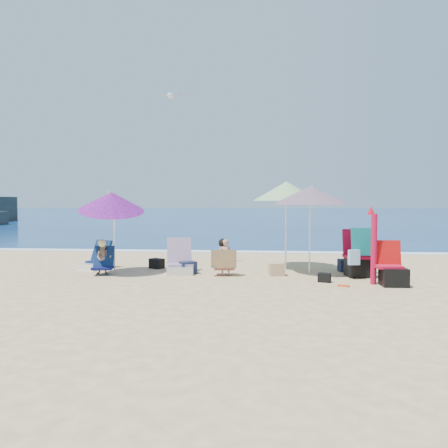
# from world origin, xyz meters

# --- Properties ---
(ground) EXTENTS (120.00, 120.00, 0.00)m
(ground) POSITION_xyz_m (0.00, 0.00, 0.00)
(ground) COLOR #D8BC84
(ground) RESTS_ON ground
(sea) EXTENTS (120.00, 80.00, 0.12)m
(sea) POSITION_xyz_m (0.00, 45.00, -0.05)
(sea) COLOR navy
(sea) RESTS_ON ground
(foam) EXTENTS (120.00, 0.50, 0.04)m
(foam) POSITION_xyz_m (0.00, 5.10, 0.02)
(foam) COLOR white
(foam) RESTS_ON ground
(umbrella_turquoise) EXTENTS (1.85, 1.85, 1.96)m
(umbrella_turquoise) POSITION_xyz_m (1.59, 1.26, 1.72)
(umbrella_turquoise) COLOR white
(umbrella_turquoise) RESTS_ON ground
(umbrella_striped) EXTENTS (1.96, 1.96, 2.09)m
(umbrella_striped) POSITION_xyz_m (1.09, 1.98, 1.83)
(umbrella_striped) COLOR white
(umbrella_striped) RESTS_ON ground
(umbrella_blue) EXTENTS (1.85, 1.89, 1.94)m
(umbrella_blue) POSITION_xyz_m (-2.72, 0.78, 1.59)
(umbrella_blue) COLOR white
(umbrella_blue) RESTS_ON ground
(furled_umbrella) EXTENTS (0.19, 0.33, 1.50)m
(furled_umbrella) POSITION_xyz_m (2.66, 0.15, 0.82)
(furled_umbrella) COLOR #B30C32
(furled_umbrella) RESTS_ON ground
(chair_navy) EXTENTS (0.72, 0.78, 0.66)m
(chair_navy) POSITION_xyz_m (-3.39, 1.51, 0.18)
(chair_navy) COLOR #0B1D42
(chair_navy) RESTS_ON ground
(chair_rainbow) EXTENTS (0.70, 0.86, 0.77)m
(chair_rainbow) POSITION_xyz_m (-1.29, 1.03, 0.21)
(chair_rainbow) COLOR #DC4D59
(chair_rainbow) RESTS_ON ground
(camp_chair_left) EXTENTS (0.58, 0.53, 0.84)m
(camp_chair_left) POSITION_xyz_m (2.98, -0.01, 0.25)
(camp_chair_left) COLOR red
(camp_chair_left) RESTS_ON ground
(camp_chair_right) EXTENTS (0.63, 0.81, 1.05)m
(camp_chair_right) POSITION_xyz_m (2.58, 0.94, 0.38)
(camp_chair_right) COLOR #B60D2E
(camp_chair_right) RESTS_ON ground
(person_center) EXTENTS (0.56, 0.46, 0.80)m
(person_center) POSITION_xyz_m (-0.27, 0.82, 0.39)
(person_center) COLOR tan
(person_center) RESTS_ON ground
(person_left) EXTENTS (0.50, 0.54, 0.78)m
(person_left) POSITION_xyz_m (-2.92, 0.79, 0.36)
(person_left) COLOR tan
(person_left) RESTS_ON ground
(bag_navy_a) EXTENTS (0.43, 0.39, 0.27)m
(bag_navy_a) POSITION_xyz_m (-1.09, 1.00, 0.14)
(bag_navy_a) COLOR #1A213B
(bag_navy_a) RESTS_ON ground
(bag_black_a) EXTENTS (0.39, 0.36, 0.23)m
(bag_black_a) POSITION_xyz_m (-1.97, 1.74, 0.12)
(bag_black_a) COLOR black
(bag_black_a) RESTS_ON ground
(bag_tan) EXTENTS (0.36, 0.30, 0.27)m
(bag_tan) POSITION_xyz_m (0.84, 0.93, 0.14)
(bag_tan) COLOR tan
(bag_tan) RESTS_ON ground
(bag_navy_b) EXTENTS (0.41, 0.33, 0.28)m
(bag_navy_b) POSITION_xyz_m (2.45, 1.64, 0.14)
(bag_navy_b) COLOR #181E34
(bag_navy_b) RESTS_ON ground
(bag_black_b) EXTENTS (0.28, 0.23, 0.18)m
(bag_black_b) POSITION_xyz_m (1.75, 0.24, 0.09)
(bag_black_b) COLOR black
(bag_black_b) RESTS_ON ground
(orange_item) EXTENTS (0.23, 0.17, 0.03)m
(orange_item) POSITION_xyz_m (2.05, -0.19, 0.01)
(orange_item) COLOR #E94418
(orange_item) RESTS_ON ground
(seagull) EXTENTS (0.73, 0.35, 0.13)m
(seagull) POSITION_xyz_m (-1.70, 2.15, 4.14)
(seagull) COLOR silver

